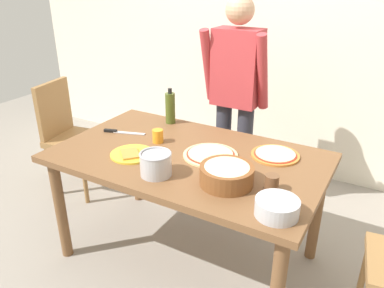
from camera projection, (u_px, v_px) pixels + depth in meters
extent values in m
plane|color=gray|center=(188.00, 255.00, 2.59)|extent=(8.00, 8.00, 0.00)
cube|color=silver|center=(280.00, 29.00, 3.31)|extent=(5.60, 0.10, 2.60)
cube|color=brown|center=(188.00, 158.00, 2.28)|extent=(1.60, 0.96, 0.04)
cylinder|color=brown|center=(61.00, 209.00, 2.45)|extent=(0.07, 0.07, 0.72)
cylinder|color=brown|center=(136.00, 160.00, 3.08)|extent=(0.07, 0.07, 0.72)
cylinder|color=brown|center=(317.00, 211.00, 2.43)|extent=(0.07, 0.07, 0.72)
cylinder|color=#2D2D38|center=(223.00, 152.00, 3.07)|extent=(0.12, 0.12, 0.85)
cylinder|color=#2D2D38|center=(243.00, 157.00, 2.99)|extent=(0.12, 0.12, 0.85)
cube|color=#B7383D|center=(237.00, 68.00, 2.74)|extent=(0.34, 0.20, 0.55)
cylinder|color=#B7383D|center=(208.00, 66.00, 2.79)|extent=(0.07, 0.21, 0.55)
cylinder|color=#B7383D|center=(262.00, 73.00, 2.60)|extent=(0.07, 0.21, 0.55)
sphere|color=tan|center=(240.00, 10.00, 2.57)|extent=(0.20, 0.20, 0.20)
cube|color=olive|center=(76.00, 140.00, 3.18)|extent=(0.46, 0.46, 0.05)
cube|color=olive|center=(54.00, 109.00, 3.13)|extent=(0.10, 0.38, 0.45)
cylinder|color=olive|center=(85.00, 179.00, 3.08)|extent=(0.04, 0.04, 0.45)
cylinder|color=olive|center=(107.00, 161.00, 3.37)|extent=(0.04, 0.04, 0.45)
cylinder|color=olive|center=(50.00, 172.00, 3.19)|extent=(0.04, 0.04, 0.45)
cylinder|color=olive|center=(75.00, 155.00, 3.48)|extent=(0.04, 0.04, 0.45)
cylinder|color=olive|center=(363.00, 276.00, 2.10)|extent=(0.04, 0.04, 0.45)
cylinder|color=beige|center=(210.00, 155.00, 2.26)|extent=(0.32, 0.32, 0.01)
cylinder|color=#B22D1E|center=(210.00, 154.00, 2.25)|extent=(0.29, 0.29, 0.00)
cylinder|color=beige|center=(210.00, 153.00, 2.25)|extent=(0.27, 0.27, 0.00)
cylinder|color=#C67A33|center=(275.00, 155.00, 2.25)|extent=(0.28, 0.28, 0.01)
cylinder|color=#B22D1E|center=(275.00, 154.00, 2.25)|extent=(0.25, 0.25, 0.00)
cylinder|color=beige|center=(275.00, 153.00, 2.25)|extent=(0.23, 0.23, 0.00)
cylinder|color=gold|center=(132.00, 154.00, 2.27)|extent=(0.26, 0.26, 0.01)
cube|color=#CC8438|center=(130.00, 154.00, 2.25)|extent=(0.17, 0.17, 0.01)
cylinder|color=brown|center=(227.00, 175.00, 1.95)|extent=(0.28, 0.28, 0.10)
ellipsoid|color=beige|center=(227.00, 168.00, 1.93)|extent=(0.25, 0.25, 0.05)
cylinder|color=#B7B7BC|center=(277.00, 208.00, 1.70)|extent=(0.20, 0.20, 0.08)
cylinder|color=#47561E|center=(170.00, 108.00, 2.71)|extent=(0.07, 0.07, 0.22)
cylinder|color=black|center=(170.00, 91.00, 2.65)|extent=(0.03, 0.03, 0.04)
cylinder|color=#B7B7BC|center=(156.00, 165.00, 2.03)|extent=(0.17, 0.17, 0.12)
torus|color=#A5A5AD|center=(155.00, 154.00, 2.00)|extent=(0.17, 0.17, 0.01)
cylinder|color=orange|center=(158.00, 136.00, 2.42)|extent=(0.07, 0.07, 0.08)
cylinder|color=brown|center=(272.00, 183.00, 1.89)|extent=(0.07, 0.07, 0.08)
cube|color=silver|center=(129.00, 133.00, 2.57)|extent=(0.22, 0.09, 0.01)
cube|color=black|center=(110.00, 131.00, 2.59)|extent=(0.09, 0.05, 0.02)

